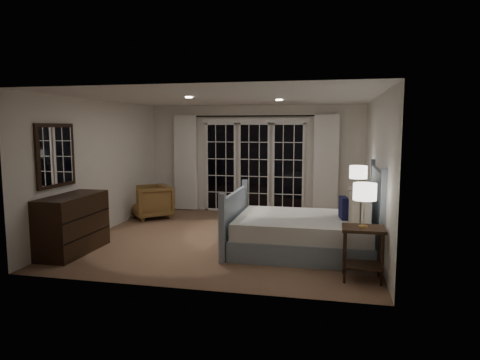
% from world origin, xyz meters
% --- Properties ---
extents(floor, '(5.00, 5.00, 0.00)m').
position_xyz_m(floor, '(0.00, 0.00, 0.00)').
color(floor, '#865E48').
rests_on(floor, ground).
extents(ceiling, '(5.00, 5.00, 0.00)m').
position_xyz_m(ceiling, '(0.00, 0.00, 2.50)').
color(ceiling, silver).
rests_on(ceiling, wall_back).
extents(wall_left, '(0.02, 5.00, 2.50)m').
position_xyz_m(wall_left, '(-2.50, 0.00, 1.25)').
color(wall_left, silver).
rests_on(wall_left, floor).
extents(wall_right, '(0.02, 5.00, 2.50)m').
position_xyz_m(wall_right, '(2.50, 0.00, 1.25)').
color(wall_right, silver).
rests_on(wall_right, floor).
extents(wall_back, '(5.00, 0.02, 2.50)m').
position_xyz_m(wall_back, '(0.00, 2.50, 1.25)').
color(wall_back, silver).
rests_on(wall_back, floor).
extents(wall_front, '(5.00, 0.02, 2.50)m').
position_xyz_m(wall_front, '(0.00, -2.50, 1.25)').
color(wall_front, silver).
rests_on(wall_front, floor).
extents(french_doors, '(2.50, 0.04, 2.20)m').
position_xyz_m(french_doors, '(0.00, 2.46, 1.09)').
color(french_doors, black).
rests_on(french_doors, wall_back).
extents(curtain_rod, '(3.50, 0.03, 0.03)m').
position_xyz_m(curtain_rod, '(0.00, 2.40, 2.25)').
color(curtain_rod, black).
rests_on(curtain_rod, wall_back).
extents(curtain_left, '(0.55, 0.10, 2.25)m').
position_xyz_m(curtain_left, '(-1.65, 2.38, 1.15)').
color(curtain_left, white).
rests_on(curtain_left, curtain_rod).
extents(curtain_right, '(0.55, 0.10, 2.25)m').
position_xyz_m(curtain_right, '(1.65, 2.38, 1.15)').
color(curtain_right, white).
rests_on(curtain_right, curtain_rod).
extents(downlight_a, '(0.12, 0.12, 0.01)m').
position_xyz_m(downlight_a, '(0.80, 0.60, 2.49)').
color(downlight_a, white).
rests_on(downlight_a, ceiling).
extents(downlight_b, '(0.12, 0.12, 0.01)m').
position_xyz_m(downlight_b, '(-0.60, -0.40, 2.49)').
color(downlight_b, white).
rests_on(downlight_b, ceiling).
extents(bed, '(2.31, 1.66, 1.35)m').
position_xyz_m(bed, '(1.41, -0.58, 0.34)').
color(bed, gray).
rests_on(bed, floor).
extents(nightstand_left, '(0.54, 0.44, 0.71)m').
position_xyz_m(nightstand_left, '(2.20, -1.70, 0.47)').
color(nightstand_left, black).
rests_on(nightstand_left, floor).
extents(nightstand_right, '(0.54, 0.43, 0.70)m').
position_xyz_m(nightstand_right, '(2.25, 0.60, 0.46)').
color(nightstand_right, black).
rests_on(nightstand_right, floor).
extents(lamp_left, '(0.30, 0.30, 0.57)m').
position_xyz_m(lamp_left, '(2.20, -1.70, 1.16)').
color(lamp_left, tan).
rests_on(lamp_left, nightstand_left).
extents(lamp_right, '(0.31, 0.31, 0.61)m').
position_xyz_m(lamp_right, '(2.25, 0.60, 1.18)').
color(lamp_right, tan).
rests_on(lamp_right, nightstand_right).
extents(armchair, '(1.11, 1.11, 0.73)m').
position_xyz_m(armchair, '(-2.10, 1.34, 0.36)').
color(armchair, brown).
rests_on(armchair, floor).
extents(dresser, '(0.56, 1.31, 0.93)m').
position_xyz_m(dresser, '(-2.23, -1.39, 0.46)').
color(dresser, black).
rests_on(dresser, floor).
extents(mirror, '(0.05, 0.85, 1.00)m').
position_xyz_m(mirror, '(-2.47, -1.39, 1.55)').
color(mirror, black).
rests_on(mirror, wall_left).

